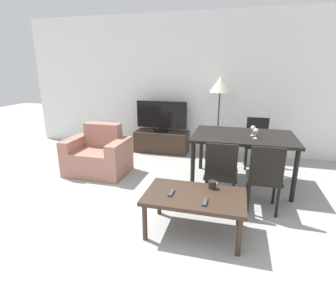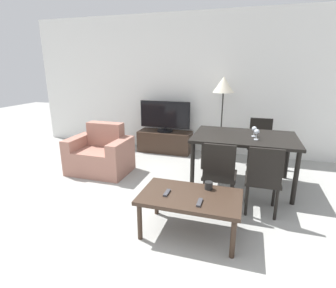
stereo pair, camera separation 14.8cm
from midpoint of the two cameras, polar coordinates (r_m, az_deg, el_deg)
ground_plane at (r=2.57m, az=-16.59°, el=-25.82°), size 18.00×18.00×0.00m
wall_back at (r=5.39m, az=3.11°, el=12.75°), size 6.93×0.06×2.70m
armchair at (r=4.48m, az=-15.82°, el=-2.49°), size 0.98×0.68×0.80m
tv_stand at (r=5.42m, az=-2.18°, el=0.55°), size 1.08×0.44×0.43m
tv at (r=5.30m, az=-2.25°, el=6.00°), size 1.03×0.32×0.62m
coffee_table at (r=2.76m, az=4.26°, el=-11.87°), size 1.03×0.61×0.44m
dining_table at (r=3.94m, az=14.98°, el=0.83°), size 1.44×0.98×0.75m
dining_chair_near at (r=3.26m, az=10.17°, el=-5.93°), size 0.40×0.40×0.85m
dining_chair_far at (r=4.77m, az=17.89°, el=0.76°), size 0.40×0.40×0.85m
dining_chair_near_right at (r=3.26m, az=19.05°, el=-6.57°), size 0.40×0.40×0.85m
floor_lamp at (r=4.90m, az=10.42°, el=11.99°), size 0.38×0.38×1.54m
remote_primary at (r=2.75m, az=-0.84°, el=-10.58°), size 0.04×0.15×0.02m
remote_secondary at (r=2.60m, az=6.40°, el=-12.41°), size 0.04×0.15×0.02m
cup_white_near at (r=2.87m, az=8.13°, el=-8.79°), size 0.09×0.09×0.08m
wine_glass_left at (r=3.73m, az=17.52°, el=2.61°), size 0.07×0.07×0.15m
wine_glass_center at (r=3.89m, az=16.98°, el=3.21°), size 0.07×0.07×0.15m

